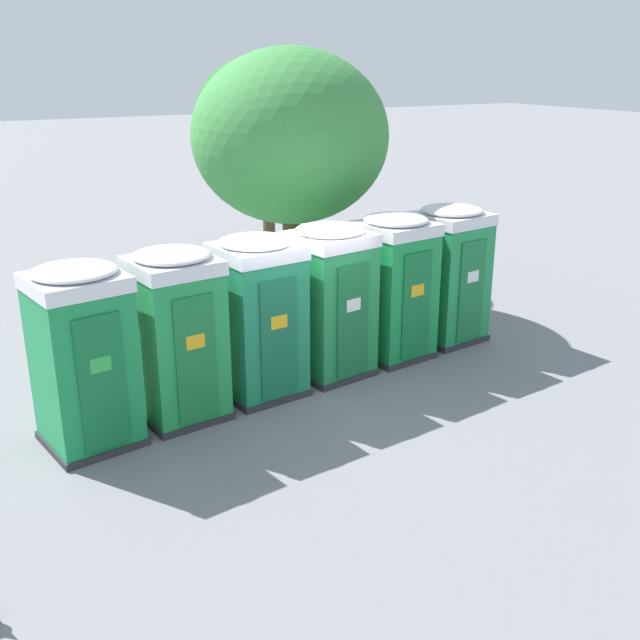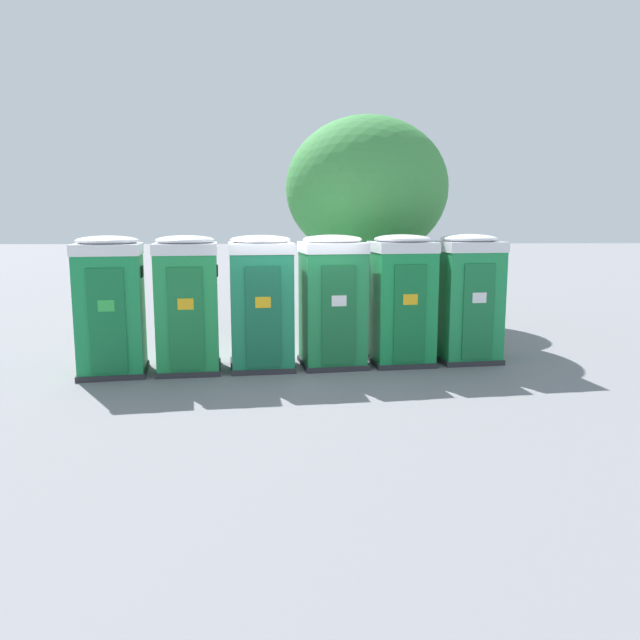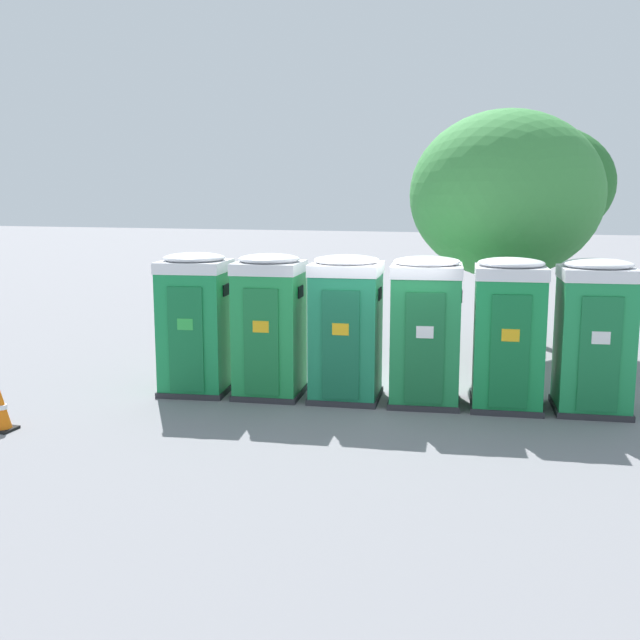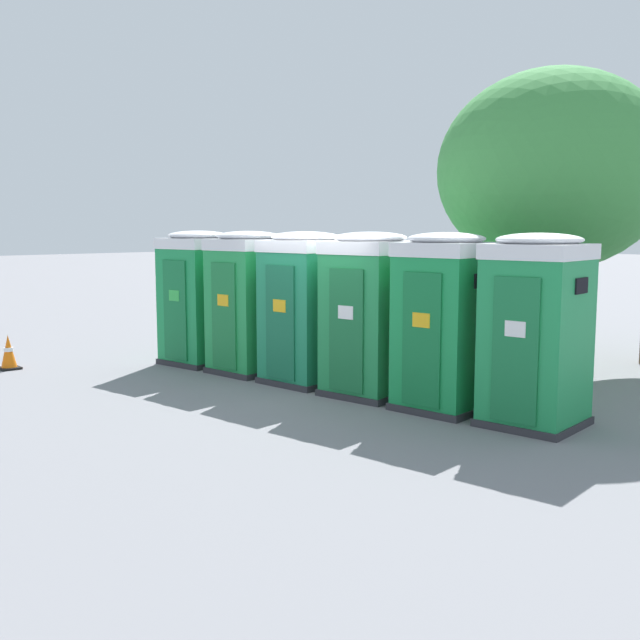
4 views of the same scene
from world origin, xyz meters
name	(u,v)px [view 2 (image 2 of 4)]	position (x,y,z in m)	size (l,w,h in m)	color
ground_plane	(296,365)	(0.00, 0.00, 0.00)	(120.00, 120.00, 0.00)	slate
portapotty_0	(111,305)	(-3.38, -0.58, 1.28)	(1.36, 1.37, 2.54)	#2D2D33
portapotty_1	(187,303)	(-2.02, -0.40, 1.28)	(1.29, 1.32, 2.54)	#2D2D33
portapotty_2	(261,302)	(-0.66, -0.23, 1.28)	(1.33, 1.33, 2.54)	#2D2D33
portapotty_3	(332,300)	(0.70, -0.08, 1.28)	(1.37, 1.36, 2.54)	#2D2D33
portapotty_4	(401,299)	(2.06, 0.07, 1.28)	(1.31, 1.33, 2.54)	#2D2D33
portapotty_5	(467,297)	(3.42, 0.27, 1.28)	(1.34, 1.34, 2.54)	#2D2D33
street_tree_0	(380,185)	(2.38, 5.79, 3.79)	(3.22, 3.22, 5.15)	brown
street_tree_1	(366,189)	(1.71, 3.30, 3.55)	(3.90, 3.90, 5.26)	#4C3826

